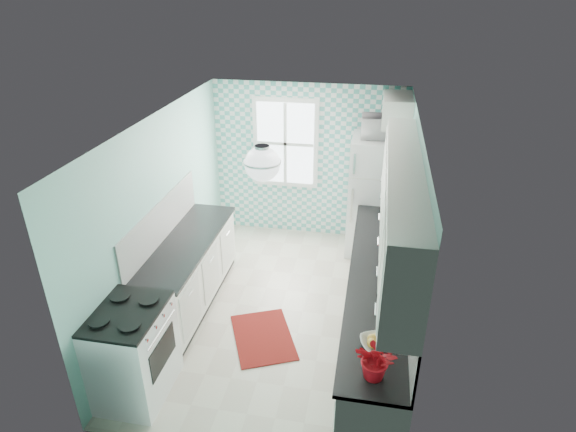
% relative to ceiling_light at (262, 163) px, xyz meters
% --- Properties ---
extents(floor, '(3.00, 4.40, 0.02)m').
position_rel_ceiling_light_xyz_m(floor, '(0.00, 0.80, -2.33)').
color(floor, beige).
rests_on(floor, ground).
extents(ceiling, '(3.00, 4.40, 0.02)m').
position_rel_ceiling_light_xyz_m(ceiling, '(0.00, 0.80, 0.19)').
color(ceiling, white).
rests_on(ceiling, wall_back).
extents(wall_back, '(3.00, 0.02, 2.50)m').
position_rel_ceiling_light_xyz_m(wall_back, '(0.00, 3.01, -1.07)').
color(wall_back, '#85C7BA').
rests_on(wall_back, floor).
extents(wall_front, '(3.00, 0.02, 2.50)m').
position_rel_ceiling_light_xyz_m(wall_front, '(0.00, -1.41, -1.07)').
color(wall_front, '#85C7BA').
rests_on(wall_front, floor).
extents(wall_left, '(0.02, 4.40, 2.50)m').
position_rel_ceiling_light_xyz_m(wall_left, '(-1.51, 0.80, -1.07)').
color(wall_left, '#85C7BA').
rests_on(wall_left, floor).
extents(wall_right, '(0.02, 4.40, 2.50)m').
position_rel_ceiling_light_xyz_m(wall_right, '(1.51, 0.80, -1.07)').
color(wall_right, '#85C7BA').
rests_on(wall_right, floor).
extents(accent_wall, '(3.00, 0.01, 2.50)m').
position_rel_ceiling_light_xyz_m(accent_wall, '(0.00, 2.99, -1.07)').
color(accent_wall, '#54B1A8').
rests_on(accent_wall, wall_back).
extents(window, '(1.04, 0.05, 1.44)m').
position_rel_ceiling_light_xyz_m(window, '(-0.35, 2.96, -0.77)').
color(window, white).
rests_on(window, wall_back).
extents(backsplash_right, '(0.02, 3.60, 0.51)m').
position_rel_ceiling_light_xyz_m(backsplash_right, '(1.49, 0.40, -1.13)').
color(backsplash_right, white).
rests_on(backsplash_right, wall_right).
extents(backsplash_left, '(0.02, 2.15, 0.51)m').
position_rel_ceiling_light_xyz_m(backsplash_left, '(-1.49, 0.73, -1.13)').
color(backsplash_left, white).
rests_on(backsplash_left, wall_left).
extents(upper_cabinets_right, '(0.33, 3.20, 0.90)m').
position_rel_ceiling_light_xyz_m(upper_cabinets_right, '(1.33, 0.20, -0.42)').
color(upper_cabinets_right, white).
rests_on(upper_cabinets_right, wall_right).
extents(upper_cabinet_fridge, '(0.40, 0.74, 0.40)m').
position_rel_ceiling_light_xyz_m(upper_cabinet_fridge, '(1.30, 2.63, -0.07)').
color(upper_cabinet_fridge, white).
rests_on(upper_cabinet_fridge, wall_right).
extents(ceiling_light, '(0.34, 0.34, 0.35)m').
position_rel_ceiling_light_xyz_m(ceiling_light, '(0.00, 0.00, 0.00)').
color(ceiling_light, silver).
rests_on(ceiling_light, ceiling).
extents(base_cabinets_right, '(0.60, 3.60, 0.90)m').
position_rel_ceiling_light_xyz_m(base_cabinets_right, '(1.20, 0.40, -1.87)').
color(base_cabinets_right, white).
rests_on(base_cabinets_right, floor).
extents(countertop_right, '(0.63, 3.60, 0.04)m').
position_rel_ceiling_light_xyz_m(countertop_right, '(1.19, 0.40, -1.40)').
color(countertop_right, black).
rests_on(countertop_right, base_cabinets_right).
extents(base_cabinets_left, '(0.60, 2.15, 0.90)m').
position_rel_ceiling_light_xyz_m(base_cabinets_left, '(-1.20, 0.73, -1.87)').
color(base_cabinets_left, white).
rests_on(base_cabinets_left, floor).
extents(countertop_left, '(0.63, 2.15, 0.04)m').
position_rel_ceiling_light_xyz_m(countertop_left, '(-1.19, 0.73, -1.40)').
color(countertop_left, black).
rests_on(countertop_left, base_cabinets_left).
extents(fridge, '(0.80, 0.79, 1.84)m').
position_rel_ceiling_light_xyz_m(fridge, '(1.11, 2.60, -1.40)').
color(fridge, silver).
rests_on(fridge, floor).
extents(stove, '(0.67, 0.84, 1.01)m').
position_rel_ceiling_light_xyz_m(stove, '(-1.20, -0.82, -1.80)').
color(stove, white).
rests_on(stove, floor).
extents(sink, '(0.50, 0.42, 0.53)m').
position_rel_ceiling_light_xyz_m(sink, '(1.20, 1.15, -1.39)').
color(sink, silver).
rests_on(sink, countertop_right).
extents(rug, '(1.00, 1.15, 0.02)m').
position_rel_ceiling_light_xyz_m(rug, '(-0.10, 0.22, -2.32)').
color(rug, maroon).
rests_on(rug, floor).
extents(dish_towel, '(0.08, 0.21, 0.32)m').
position_rel_ceiling_light_xyz_m(dish_towel, '(0.89, 1.27, -1.84)').
color(dish_towel, '#5EA69E').
rests_on(dish_towel, base_cabinets_right).
extents(fruit_bowl, '(0.36, 0.36, 0.07)m').
position_rel_ceiling_light_xyz_m(fruit_bowl, '(1.20, -0.77, -1.35)').
color(fruit_bowl, white).
rests_on(fruit_bowl, countertop_right).
extents(potted_plant, '(0.40, 0.36, 0.38)m').
position_rel_ceiling_light_xyz_m(potted_plant, '(1.20, -1.14, -1.19)').
color(potted_plant, '#C32142').
rests_on(potted_plant, countertop_right).
extents(soap_bottle, '(0.11, 0.11, 0.19)m').
position_rel_ceiling_light_xyz_m(soap_bottle, '(1.25, 1.52, -1.29)').
color(soap_bottle, '#ABBAC7').
rests_on(soap_bottle, countertop_right).
extents(microwave, '(0.59, 0.41, 0.32)m').
position_rel_ceiling_light_xyz_m(microwave, '(1.11, 2.60, -0.32)').
color(microwave, white).
rests_on(microwave, fridge).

